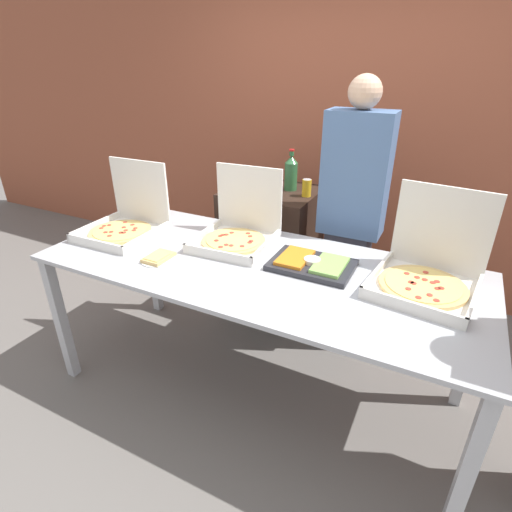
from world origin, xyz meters
TOP-DOWN VIEW (x-y plane):
  - ground_plane at (0.00, 0.00)m, footprint 16.00×16.00m
  - brick_wall_behind at (0.00, 1.70)m, footprint 10.00×0.06m
  - buffet_table at (0.00, 0.00)m, footprint 2.41×0.98m
  - pizza_box_near_right at (-0.23, 0.21)m, footprint 0.46×0.47m
  - pizza_box_near_left at (0.85, 0.17)m, footprint 0.52×0.54m
  - pizza_box_far_left at (-0.94, 0.01)m, footprint 0.45×0.47m
  - paper_plate_front_center at (-0.51, -0.20)m, footprint 0.21×0.21m
  - veggie_tray at (0.29, 0.10)m, footprint 0.44×0.30m
  - sideboard_podium at (-0.33, 0.93)m, footprint 0.67×0.60m
  - soda_bottle at (-0.21, 1.00)m, footprint 0.10×0.10m
  - soda_can_silver at (-0.48, 0.94)m, footprint 0.07×0.07m
  - soda_can_colored at (-0.05, 0.90)m, footprint 0.07×0.07m
  - person_guest_plaid at (0.33, 0.72)m, footprint 0.40×0.22m

SIDE VIEW (x-z plane):
  - ground_plane at x=0.00m, z-range 0.00..0.00m
  - sideboard_podium at x=-0.33m, z-range 0.00..1.02m
  - buffet_table at x=0.00m, z-range 0.36..1.26m
  - paper_plate_front_center at x=-0.51m, z-range 0.90..0.93m
  - veggie_tray at x=0.29m, z-range 0.89..0.95m
  - person_guest_plaid at x=0.33m, z-range 0.04..1.88m
  - pizza_box_near_right at x=-0.23m, z-range 0.76..1.19m
  - pizza_box_far_left at x=-0.94m, z-range 0.76..1.20m
  - pizza_box_near_left at x=0.85m, z-range 0.75..1.21m
  - soda_can_silver at x=-0.48m, z-range 1.02..1.15m
  - soda_can_colored at x=-0.05m, z-range 1.02..1.15m
  - soda_bottle at x=-0.21m, z-range 1.00..1.30m
  - brick_wall_behind at x=0.00m, z-range 0.00..2.80m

